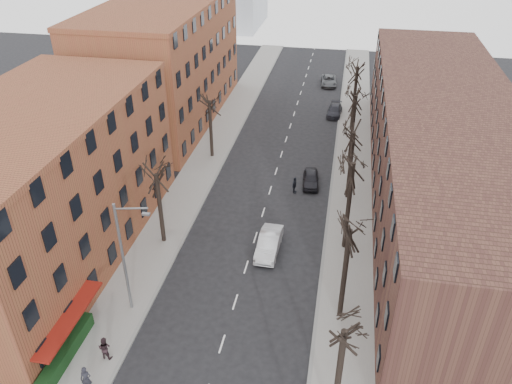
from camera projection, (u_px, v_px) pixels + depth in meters
The scene contains 22 objects.
sidewalk_left at pixel (211, 152), 57.07m from camera, with size 4.00×90.00×0.15m, color gray.
sidewalk_right at pixel (352, 164), 54.55m from camera, with size 4.00×90.00×0.15m, color gray.
building_left_near at pixel (40, 190), 38.49m from camera, with size 12.00×26.00×12.00m, color brown.
building_left_far at pixel (165, 65), 62.22m from camera, with size 12.00×28.00×14.00m, color brown.
building_right at pixel (443, 150), 46.53m from camera, with size 12.00×50.00×10.00m, color #513025.
awning_left at pixel (77, 347), 33.07m from camera, with size 1.20×7.00×0.15m, color maroon.
hedge at pixel (66, 351), 31.91m from camera, with size 0.80×6.00×1.00m, color #133715.
tree_right_b at pixel (339, 316), 35.42m from camera, with size 5.20×5.20×10.80m, color black, non-canonical shape.
tree_right_c at pixel (344, 248), 42.11m from camera, with size 5.20×5.20×11.60m, color black, non-canonical shape.
tree_right_d at pixel (347, 198), 48.80m from camera, with size 5.20×5.20×10.00m, color black, non-canonical shape.
tree_right_e at pixel (349, 160), 55.49m from camera, with size 5.20×5.20×10.80m, color black, non-canonical shape.
tree_right_f at pixel (351, 130), 62.18m from camera, with size 5.20×5.20×11.60m, color black, non-canonical shape.
tree_left_a at pixel (164, 241), 42.82m from camera, with size 5.20×5.20×9.50m, color black, non-canonical shape.
tree_left_b at pixel (212, 157), 56.21m from camera, with size 5.20×5.20×9.50m, color black, non-canonical shape.
streetlight at pixel (125, 254), 33.41m from camera, with size 2.45×0.22×9.03m.
silver_sedan at pixel (269, 243), 41.31m from camera, with size 1.69×4.84×1.59m, color silver.
parked_car_near at pixel (311, 179), 50.59m from camera, with size 1.60×3.97×1.35m, color black.
parked_car_mid at pixel (335, 111), 66.03m from camera, with size 1.77×4.35×1.26m, color #21222A.
parked_car_far at pixel (329, 81), 76.02m from camera, with size 2.23×4.84×1.35m, color #53555A.
pedestrian_a at pixel (86, 379), 29.67m from camera, with size 0.65×0.43×1.79m, color black.
pedestrian_b at pixel (105, 348), 31.72m from camera, with size 0.83×0.64×1.70m, color black.
pedestrian_crossing at pixel (294, 185), 49.19m from camera, with size 1.00×0.42×1.71m, color black.
Camera 1 is at (6.48, -14.17, 26.10)m, focal length 35.00 mm.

